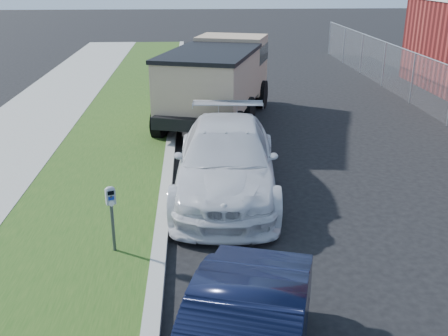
{
  "coord_description": "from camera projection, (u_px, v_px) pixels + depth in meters",
  "views": [
    {
      "loc": [
        -1.98,
        -8.41,
        4.57
      ],
      "look_at": [
        -1.4,
        1.0,
        1.0
      ],
      "focal_mm": 42.0,
      "sensor_mm": 36.0,
      "label": 1
    }
  ],
  "objects": [
    {
      "name": "dump_truck",
      "position": [
        219.0,
        77.0,
        16.7
      ],
      "size": [
        4.01,
        6.64,
        2.45
      ],
      "rotation": [
        0.0,
        0.0,
        -0.29
      ],
      "color": "black",
      "rests_on": "ground"
    },
    {
      "name": "parking_meter",
      "position": [
        111.0,
        205.0,
        8.57
      ],
      "size": [
        0.19,
        0.16,
        1.18
      ],
      "rotation": [
        0.0,
        0.0,
        0.36
      ],
      "color": "#3F4247",
      "rests_on": "ground"
    },
    {
      "name": "white_wagon",
      "position": [
        226.0,
        160.0,
        11.24
      ],
      "size": [
        2.54,
        5.38,
        1.52
      ],
      "primitive_type": "imported",
      "rotation": [
        0.0,
        0.0,
        -0.08
      ],
      "color": "silver",
      "rests_on": "ground"
    },
    {
      "name": "streetside",
      "position": [
        25.0,
        197.0,
        11.11
      ],
      "size": [
        6.12,
        50.0,
        0.15
      ],
      "color": "gray",
      "rests_on": "ground"
    },
    {
      "name": "ground",
      "position": [
        304.0,
        237.0,
        9.58
      ],
      "size": [
        120.0,
        120.0,
        0.0
      ],
      "primitive_type": "plane",
      "color": "black",
      "rests_on": "ground"
    }
  ]
}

